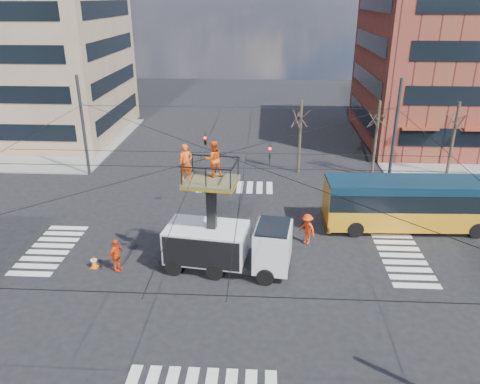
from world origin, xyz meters
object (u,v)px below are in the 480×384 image
object	(u,v)px
utility_truck	(227,232)
flagger	(307,229)
city_bus	(417,203)
worker_ground	(116,255)
traffic_cone	(94,262)

from	to	relation	value
utility_truck	flagger	xyz separation A→B (m)	(4.43, 2.99, -1.25)
utility_truck	city_bus	distance (m)	12.43
worker_ground	flagger	distance (m)	10.82
traffic_cone	flagger	distance (m)	12.04
utility_truck	traffic_cone	bearing A→B (deg)	-169.53
worker_ground	flagger	xyz separation A→B (m)	(10.21, 3.57, 0.01)
traffic_cone	worker_ground	size ratio (longest dim) A/B	0.38
traffic_cone	worker_ground	xyz separation A→B (m)	(1.34, -0.23, 0.56)
city_bus	worker_ground	xyz separation A→B (m)	(-17.05, -5.84, -0.81)
utility_truck	flagger	distance (m)	5.49
city_bus	flagger	xyz separation A→B (m)	(-6.83, -2.27, -0.80)
traffic_cone	flagger	size ratio (longest dim) A/B	0.38
traffic_cone	worker_ground	bearing A→B (deg)	-9.55
city_bus	flagger	world-z (taller)	city_bus
city_bus	flagger	size ratio (longest dim) A/B	6.11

